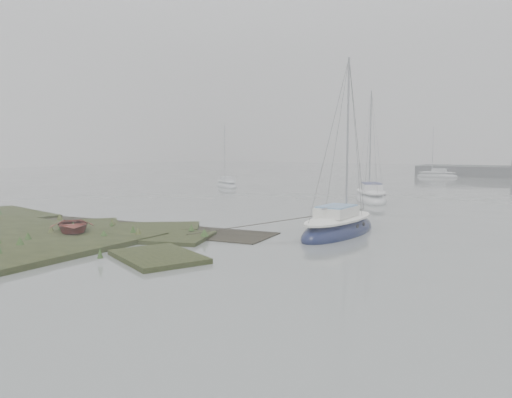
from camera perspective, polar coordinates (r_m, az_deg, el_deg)
name	(u,v)px	position (r m, az deg, el deg)	size (l,w,h in m)	color
ground	(387,192)	(45.63, 14.69, 0.74)	(160.00, 160.00, 0.00)	slate
sailboat_main	(339,228)	(23.14, 9.42, -3.34)	(2.44, 6.28, 8.69)	#101739
sailboat_white	(371,197)	(37.93, 12.98, 0.19)	(4.59, 6.51, 8.82)	silver
sailboat_far_a	(227,185)	(50.54, -3.36, 1.65)	(4.66, 4.27, 6.73)	silver
sailboat_far_c	(437,175)	(71.26, 20.00, 2.56)	(5.25, 1.80, 7.36)	#AAAEB3
dinghy	(72,225)	(23.67, -20.24, -2.85)	(1.95, 2.73, 0.57)	maroon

